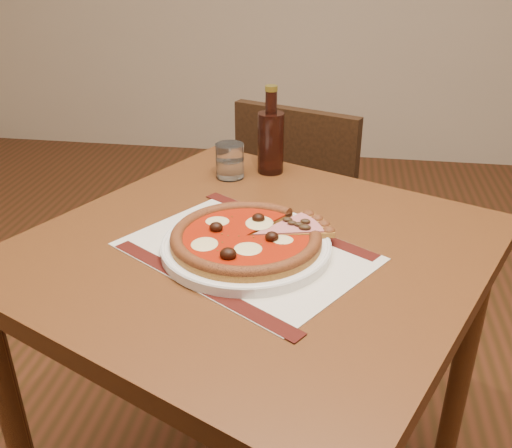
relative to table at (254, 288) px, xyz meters
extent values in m
cube|color=brown|center=(0.00, 0.00, 0.08)|extent=(1.06, 1.06, 0.04)
cylinder|color=brown|center=(-0.46, -0.17, -0.29)|extent=(0.05, 0.05, 0.71)
cylinder|color=brown|center=(-0.17, 0.46, -0.29)|extent=(0.05, 0.05, 0.71)
cylinder|color=brown|center=(0.46, 0.17, -0.29)|extent=(0.05, 0.05, 0.71)
cube|color=black|center=(0.08, 0.83, -0.25)|extent=(0.50, 0.50, 0.04)
cylinder|color=black|center=(0.29, 0.93, -0.46)|extent=(0.03, 0.03, 0.38)
cylinder|color=black|center=(-0.02, 1.04, -0.46)|extent=(0.03, 0.03, 0.38)
cylinder|color=black|center=(0.17, 0.61, -0.46)|extent=(0.03, 0.03, 0.38)
cylinder|color=black|center=(-0.14, 0.73, -0.46)|extent=(0.03, 0.03, 0.38)
cube|color=black|center=(0.01, 0.66, -0.03)|extent=(0.38, 0.17, 0.41)
cube|color=white|center=(-0.01, -0.04, 0.10)|extent=(0.52, 0.48, 0.00)
cylinder|color=white|center=(-0.01, -0.04, 0.11)|extent=(0.31, 0.31, 0.02)
cylinder|color=#AF762A|center=(-0.01, -0.04, 0.13)|extent=(0.27, 0.27, 0.01)
torus|color=#944620|center=(-0.01, -0.04, 0.13)|extent=(0.27, 0.27, 0.02)
cylinder|color=#9B2207|center=(-0.01, -0.04, 0.13)|extent=(0.23, 0.23, 0.00)
ellipsoid|color=beige|center=(0.01, 0.01, 0.14)|extent=(0.05, 0.04, 0.01)
ellipsoid|color=beige|center=(-0.07, 0.01, 0.14)|extent=(0.05, 0.04, 0.01)
ellipsoid|color=beige|center=(-0.05, -0.06, 0.14)|extent=(0.05, 0.04, 0.01)
ellipsoid|color=beige|center=(0.01, -0.11, 0.14)|extent=(0.05, 0.04, 0.01)
ellipsoid|color=beige|center=(0.04, -0.04, 0.14)|extent=(0.05, 0.04, 0.01)
ellipsoid|color=black|center=(0.00, 0.02, 0.15)|extent=(0.03, 0.02, 0.02)
ellipsoid|color=black|center=(-0.10, -0.02, 0.15)|extent=(0.03, 0.02, 0.02)
ellipsoid|color=black|center=(-0.02, -0.10, 0.15)|extent=(0.03, 0.02, 0.02)
ellipsoid|color=black|center=(0.08, -0.05, 0.15)|extent=(0.03, 0.02, 0.02)
ellipsoid|color=#322312|center=(0.05, -0.01, 0.14)|extent=(0.02, 0.02, 0.01)
ellipsoid|color=#322312|center=(0.08, 0.01, 0.14)|extent=(0.02, 0.02, 0.01)
ellipsoid|color=#322312|center=(0.04, 0.00, 0.14)|extent=(0.02, 0.02, 0.01)
ellipsoid|color=#322312|center=(0.07, 0.02, 0.14)|extent=(0.02, 0.02, 0.01)
ellipsoid|color=#322312|center=(0.04, 0.00, 0.14)|extent=(0.02, 0.02, 0.01)
ellipsoid|color=#322312|center=(0.06, 0.04, 0.14)|extent=(0.02, 0.02, 0.01)
cylinder|color=white|center=(-0.11, 0.32, 0.14)|extent=(0.07, 0.07, 0.08)
cylinder|color=black|center=(-0.02, 0.37, 0.17)|extent=(0.06, 0.06, 0.15)
cylinder|color=black|center=(-0.02, 0.37, 0.27)|extent=(0.03, 0.03, 0.06)
cylinder|color=#9E9434|center=(-0.02, 0.37, 0.31)|extent=(0.03, 0.03, 0.01)
camera|label=1|loc=(0.15, -0.93, 0.62)|focal=40.00mm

